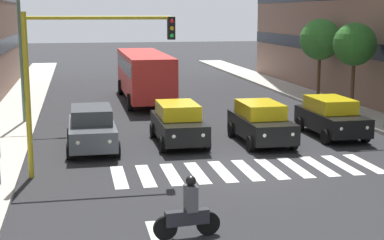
{
  "coord_description": "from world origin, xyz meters",
  "views": [
    {
      "loc": [
        5.8,
        18.99,
        5.47
      ],
      "look_at": [
        1.32,
        -3.3,
        1.24
      ],
      "focal_mm": 54.22,
      "sensor_mm": 36.0,
      "label": 1
    }
  ],
  "objects": [
    {
      "name": "car_1",
      "position": [
        -1.82,
        -4.1,
        0.89
      ],
      "size": [
        2.02,
        4.44,
        1.72
      ],
      "color": "black",
      "rests_on": "ground_plane"
    },
    {
      "name": "motorcycle_with_rider",
      "position": [
        3.22,
        5.69,
        0.65
      ],
      "size": [
        1.7,
        0.38,
        1.57
      ],
      "color": "black",
      "rests_on": "ground_plane"
    },
    {
      "name": "street_lamp_left",
      "position": [
        -7.87,
        -5.41,
        4.46
      ],
      "size": [
        3.1,
        0.28,
        7.0
      ],
      "color": "#4C6B56",
      "rests_on": "sidewalk_left"
    },
    {
      "name": "lane_arrow_1",
      "position": [
        3.9,
        5.5,
        0.0
      ],
      "size": [
        0.5,
        2.2,
        0.01
      ],
      "primitive_type": "cube",
      "color": "silver",
      "rests_on": "ground_plane"
    },
    {
      "name": "street_tree_2",
      "position": [
        -9.29,
        -15.3,
        3.79
      ],
      "size": [
        2.57,
        2.57,
        4.94
      ],
      "color": "#513823",
      "rests_on": "sidewalk_left"
    },
    {
      "name": "car_2",
      "position": [
        1.65,
        -4.62,
        0.89
      ],
      "size": [
        2.02,
        4.44,
        1.72
      ],
      "color": "black",
      "rests_on": "ground_plane"
    },
    {
      "name": "car_0",
      "position": [
        -5.31,
        -4.74,
        0.89
      ],
      "size": [
        2.02,
        4.44,
        1.72
      ],
      "color": "black",
      "rests_on": "ground_plane"
    },
    {
      "name": "street_lamp_right",
      "position": [
        7.93,
        -10.39,
        4.6
      ],
      "size": [
        2.9,
        0.28,
        7.29
      ],
      "color": "#4C6B56",
      "rests_on": "sidewalk_right"
    },
    {
      "name": "traffic_light_gantry",
      "position": [
        5.92,
        -0.55,
        3.75
      ],
      "size": [
        5.01,
        0.36,
        5.5
      ],
      "color": "#AD991E",
      "rests_on": "ground_plane"
    },
    {
      "name": "car_3",
      "position": [
        5.26,
        -4.23,
        0.89
      ],
      "size": [
        2.02,
        4.44,
        1.72
      ],
      "color": "#474C51",
      "rests_on": "ground_plane"
    },
    {
      "name": "bus_behind_traffic",
      "position": [
        1.65,
        -16.86,
        1.86
      ],
      "size": [
        2.78,
        10.5,
        3.0
      ],
      "color": "red",
      "rests_on": "ground_plane"
    },
    {
      "name": "ground_plane",
      "position": [
        0.0,
        0.0,
        0.0
      ],
      "size": [
        180.0,
        180.0,
        0.0
      ],
      "primitive_type": "plane",
      "color": "#262628"
    },
    {
      "name": "crosswalk_markings",
      "position": [
        0.0,
        0.0,
        0.0
      ],
      "size": [
        9.45,
        2.8,
        0.01
      ],
      "color": "silver",
      "rests_on": "ground_plane"
    },
    {
      "name": "street_tree_1",
      "position": [
        -8.9,
        -9.91,
        3.78
      ],
      "size": [
        2.31,
        2.31,
        4.8
      ],
      "color": "#513823",
      "rests_on": "sidewalk_left"
    }
  ]
}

